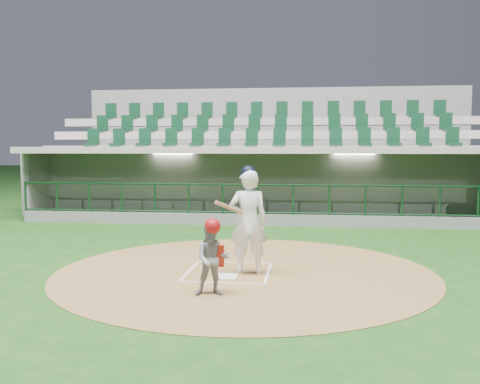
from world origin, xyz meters
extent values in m
plane|color=#184313|center=(0.00, 0.00, 0.00)|extent=(120.00, 120.00, 0.00)
cylinder|color=brown|center=(0.30, -0.20, 0.01)|extent=(7.20, 7.20, 0.01)
cube|color=white|center=(0.00, -0.70, 0.02)|extent=(0.43, 0.43, 0.02)
cube|color=white|center=(-0.75, -0.30, 0.02)|extent=(0.05, 1.80, 0.01)
cube|color=white|center=(0.75, -0.30, 0.02)|extent=(0.05, 1.80, 0.01)
cube|color=silver|center=(0.00, 0.55, 0.02)|extent=(1.55, 0.05, 0.01)
cube|color=silver|center=(0.00, -1.15, 0.02)|extent=(1.55, 0.05, 0.01)
cube|color=slate|center=(0.00, 7.50, -0.55)|extent=(15.00, 3.00, 0.10)
cube|color=slate|center=(0.00, 9.10, 0.85)|extent=(15.00, 0.20, 2.70)
cube|color=beige|center=(0.00, 8.98, 1.10)|extent=(13.50, 0.04, 0.90)
cube|color=slate|center=(-7.50, 7.50, 0.85)|extent=(0.20, 3.00, 2.70)
cube|color=#9D978E|center=(0.00, 7.25, 2.30)|extent=(15.40, 3.50, 0.20)
cube|color=slate|center=(0.00, 5.95, 0.15)|extent=(15.00, 0.15, 0.40)
cube|color=black|center=(0.00, 5.95, 1.73)|extent=(15.00, 0.01, 0.95)
cube|color=brown|center=(0.00, 8.55, -0.28)|extent=(12.75, 0.40, 0.45)
cube|color=white|center=(-3.00, 7.50, 2.17)|extent=(1.30, 0.35, 0.04)
cube|color=white|center=(3.00, 7.50, 2.17)|extent=(1.30, 0.35, 0.04)
imported|color=maroon|center=(-4.54, 8.34, 0.31)|extent=(1.21, 0.98, 1.63)
imported|color=#A11A11|center=(-1.25, 8.23, 0.28)|extent=(0.96, 0.48, 1.57)
imported|color=#B51613|center=(1.00, 8.17, 0.41)|extent=(1.04, 0.86, 1.83)
imported|color=#A41A11|center=(4.25, 8.23, 0.39)|extent=(1.74, 0.91, 1.79)
cube|color=slate|center=(0.00, 10.75, 1.15)|extent=(17.00, 6.50, 2.50)
cube|color=#9E9A8F|center=(0.00, 9.25, 2.30)|extent=(16.60, 0.95, 0.30)
cube|color=#ADA89C|center=(0.00, 10.20, 2.85)|extent=(16.60, 0.95, 0.30)
cube|color=#9D978E|center=(0.00, 11.15, 3.40)|extent=(16.60, 0.95, 0.30)
cube|color=slate|center=(0.00, 14.10, 2.53)|extent=(17.00, 0.25, 5.05)
imported|color=white|center=(0.38, -0.36, 0.99)|extent=(0.77, 0.56, 1.95)
sphere|color=black|center=(0.38, -0.36, 1.90)|extent=(0.28, 0.28, 0.28)
cylinder|color=#9E7348|center=(0.13, -0.61, 1.25)|extent=(0.58, 0.79, 0.39)
imported|color=gray|center=(-0.03, -1.90, 0.59)|extent=(0.63, 0.53, 1.16)
sphere|color=maroon|center=(-0.03, -1.90, 1.12)|extent=(0.26, 0.26, 0.26)
cube|color=#9D1D10|center=(-0.03, -1.75, 0.62)|extent=(0.32, 0.10, 0.35)
camera|label=1|loc=(1.42, -10.19, 2.35)|focal=40.00mm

